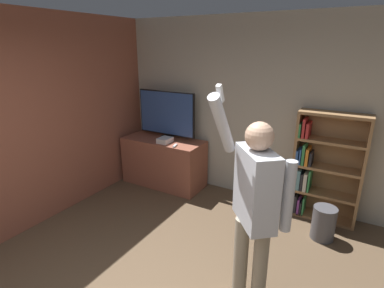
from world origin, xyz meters
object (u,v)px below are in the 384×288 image
(television, at_px, (167,114))
(bookshelf, at_px, (321,169))
(game_console, at_px, (165,140))
(person, at_px, (254,201))
(waste_bin, at_px, (324,223))

(television, height_order, bookshelf, television)
(game_console, distance_m, bookshelf, 2.32)
(television, height_order, person, person)
(person, bearing_deg, television, -170.73)
(bookshelf, xyz_separation_m, waste_bin, (0.16, -0.50, -0.50))
(person, bearing_deg, waste_bin, 121.41)
(game_console, relative_size, person, 0.11)
(bookshelf, bearing_deg, television, -177.86)
(television, bearing_deg, waste_bin, -9.10)
(waste_bin, bearing_deg, bookshelf, 108.12)
(game_console, bearing_deg, waste_bin, -4.13)
(game_console, relative_size, waste_bin, 0.54)
(television, relative_size, game_console, 4.63)
(game_console, xyz_separation_m, person, (2.00, -1.57, 0.22))
(bookshelf, relative_size, person, 0.73)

